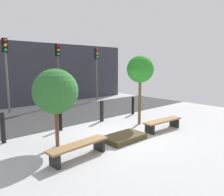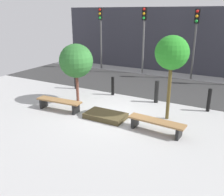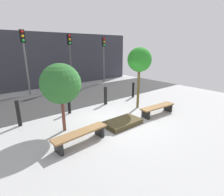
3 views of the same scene
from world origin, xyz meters
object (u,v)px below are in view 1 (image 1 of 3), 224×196
object	(u,v)px
bench_left	(79,147)
traffic_light_mid_west	(6,62)
bench_right	(163,123)
traffic_light_mid_east	(58,64)
bollard_right	(133,106)
tree_behind_left_bench	(56,92)
tree_behind_right_bench	(140,70)
bollard_far_left	(3,128)
traffic_light_east	(97,65)
bollard_center	(102,111)
planter_bed	(124,137)
bollard_left	(60,120)

from	to	relation	value
bench_left	traffic_light_mid_west	size ratio (longest dim) A/B	0.48
bench_right	traffic_light_mid_east	world-z (taller)	traffic_light_mid_east
traffic_light_mid_west	bollard_right	bearing A→B (deg)	-45.53
tree_behind_left_bench	bench_left	bearing A→B (deg)	-90.00
traffic_light_mid_west	traffic_light_mid_east	distance (m)	3.15
tree_behind_right_bench	bollard_far_left	distance (m)	5.92
tree_behind_right_bench	traffic_light_east	world-z (taller)	traffic_light_east
tree_behind_right_bench	bollard_center	distance (m)	2.68
bench_right	bench_left	bearing A→B (deg)	-175.91
bollard_right	traffic_light_mid_east	bearing A→B (deg)	109.19
tree_behind_left_bench	traffic_light_mid_west	bearing A→B (deg)	85.65
tree_behind_right_bench	bollard_center	bearing A→B (deg)	122.29
planter_bed	bollard_far_left	world-z (taller)	bollard_far_left
bollard_center	traffic_light_east	size ratio (longest dim) A/B	0.26
bollard_center	traffic_light_east	world-z (taller)	traffic_light_east
bench_right	tree_behind_right_bench	bearing A→B (deg)	94.09
bollard_left	traffic_light_mid_east	size ratio (longest dim) A/B	0.22
bollard_right	tree_behind_left_bench	bearing A→B (deg)	-164.10
bollard_far_left	tree_behind_left_bench	bearing A→B (deg)	-51.08
tree_behind_right_bench	bollard_right	bearing A→B (deg)	51.08
tree_behind_right_bench	bollard_left	world-z (taller)	tree_behind_right_bench
tree_behind_right_bench	bollard_right	xyz separation A→B (m)	(1.24, 1.53, -1.99)
bollard_far_left	traffic_light_east	xyz separation A→B (m)	(8.04, 4.97, 2.13)
bollard_far_left	traffic_light_mid_west	distance (m)	5.74
bench_right	tree_behind_left_bench	bearing A→B (deg)	166.98
traffic_light_mid_west	tree_behind_left_bench	bearing A→B (deg)	-94.35
traffic_light_mid_east	traffic_light_east	distance (m)	3.15
bollard_left	bollard_right	distance (m)	4.41
bench_left	traffic_light_mid_east	distance (m)	8.93
bench_left	bollard_far_left	xyz separation A→B (m)	(-1.24, 2.81, 0.21)
tree_behind_right_bench	bollard_left	xyz separation A→B (m)	(-3.17, 1.53, -2.02)
traffic_light_mid_west	traffic_light_east	xyz separation A→B (m)	(6.30, -0.00, -0.16)
tree_behind_left_bench	bollard_left	size ratio (longest dim) A/B	2.87
bollard_right	planter_bed	bearing A→B (deg)	-141.75
planter_bed	bollard_left	xyz separation A→B (m)	(-1.10, 2.61, 0.35)
traffic_light_mid_west	traffic_light_east	distance (m)	6.31
bollard_center	bollard_right	bearing A→B (deg)	0.00
bollard_far_left	bollard_left	size ratio (longest dim) A/B	1.19
bench_right	bollard_right	distance (m)	3.07
bollard_right	traffic_light_mid_west	size ratio (longest dim) A/B	0.23
bench_right	traffic_light_mid_west	bearing A→B (deg)	119.20
bollard_far_left	bench_left	bearing A→B (deg)	-66.22
tree_behind_right_bench	traffic_light_mid_east	world-z (taller)	traffic_light_mid_east
bench_left	traffic_light_east	world-z (taller)	traffic_light_east
traffic_light_mid_west	bench_left	bearing A→B (deg)	-93.64
tree_behind_left_bench	traffic_light_mid_east	world-z (taller)	traffic_light_mid_east
bollard_right	traffic_light_mid_west	xyz separation A→B (m)	(-4.88, 4.97, 2.35)
tree_behind_right_bench	bench_left	bearing A→B (deg)	-162.88
bench_right	bollard_left	size ratio (longest dim) A/B	2.19
traffic_light_mid_east	traffic_light_mid_west	bearing A→B (deg)	180.00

